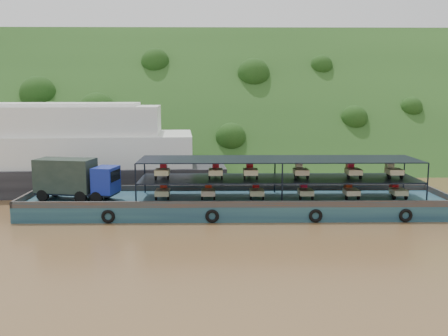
{
  "coord_description": "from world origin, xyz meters",
  "views": [
    {
      "loc": [
        -2.62,
        -41.73,
        9.94
      ],
      "look_at": [
        -2.0,
        3.0,
        3.2
      ],
      "focal_mm": 40.0,
      "sensor_mm": 36.0,
      "label": 1
    }
  ],
  "objects": [
    {
      "name": "hillside",
      "position": [
        0.0,
        36.0,
        0.0
      ],
      "size": [
        140.0,
        39.6,
        39.6
      ],
      "primitive_type": "cube",
      "rotation": [
        0.79,
        0.0,
        0.0
      ],
      "color": "#1D3B15",
      "rests_on": "ground"
    },
    {
      "name": "passenger_ferry",
      "position": [
        -24.1,
        9.63,
        3.87
      ],
      "size": [
        44.86,
        14.23,
        8.94
      ],
      "rotation": [
        0.0,
        0.0,
        0.07
      ],
      "color": "black",
      "rests_on": "ground"
    },
    {
      "name": "cargo_barge",
      "position": [
        -2.14,
        -0.84,
        1.14
      ],
      "size": [
        35.0,
        7.18,
        4.6
      ],
      "color": "#132C44",
      "rests_on": "ground"
    },
    {
      "name": "ground",
      "position": [
        0.0,
        0.0,
        0.0
      ],
      "size": [
        160.0,
        160.0,
        0.0
      ],
      "primitive_type": "plane",
      "color": "brown",
      "rests_on": "ground"
    }
  ]
}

